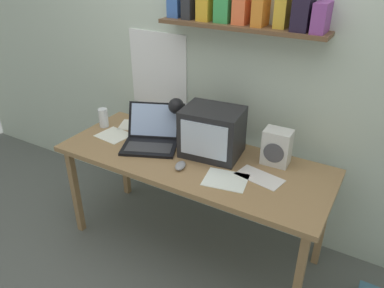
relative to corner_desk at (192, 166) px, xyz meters
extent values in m
plane|color=#5C605C|center=(0.00, 0.00, -0.68)|extent=(12.00, 12.00, 0.00)
cube|color=beige|center=(0.00, 0.49, 0.62)|extent=(5.60, 0.06, 2.60)
cube|color=white|center=(-0.56, 0.46, 0.43)|extent=(0.50, 0.01, 0.58)
cube|color=brown|center=(0.12, 0.37, 0.83)|extent=(1.08, 0.18, 0.02)
cube|color=#3C67B7|center=(-0.35, 0.41, 0.93)|extent=(0.08, 0.11, 0.18)
cube|color=gold|center=(-0.13, 0.40, 0.94)|extent=(0.09, 0.13, 0.20)
cube|color=green|center=(0.00, 0.40, 0.95)|extent=(0.10, 0.12, 0.23)
cube|color=orange|center=(0.12, 0.40, 0.96)|extent=(0.08, 0.12, 0.24)
cube|color=orange|center=(0.24, 0.39, 0.96)|extent=(0.07, 0.14, 0.23)
cube|color=gold|center=(0.36, 0.41, 0.97)|extent=(0.07, 0.11, 0.26)
cube|color=black|center=(0.49, 0.38, 0.96)|extent=(0.09, 0.15, 0.23)
cube|color=#87408E|center=(0.59, 0.38, 0.92)|extent=(0.08, 0.16, 0.16)
cube|color=#9D774C|center=(0.00, 0.00, 0.04)|extent=(1.77, 0.69, 0.03)
cube|color=#9D774C|center=(-0.82, -0.28, -0.33)|extent=(0.04, 0.05, 0.70)
cube|color=#9D774C|center=(0.82, -0.28, -0.33)|extent=(0.04, 0.05, 0.70)
cube|color=#9D774C|center=(-0.82, 0.28, -0.33)|extent=(0.04, 0.05, 0.70)
cube|color=#9D774C|center=(0.82, 0.28, -0.33)|extent=(0.04, 0.05, 0.70)
cube|color=#232326|center=(0.08, 0.11, 0.22)|extent=(0.40, 0.32, 0.31)
cube|color=silver|center=(0.10, -0.03, 0.23)|extent=(0.30, 0.04, 0.23)
cube|color=black|center=(-0.31, -0.04, 0.07)|extent=(0.43, 0.37, 0.02)
cube|color=#38383A|center=(-0.30, -0.05, 0.08)|extent=(0.33, 0.24, 0.00)
cube|color=black|center=(-0.38, 0.12, 0.19)|extent=(0.37, 0.24, 0.23)
cube|color=#A9C3F0|center=(-0.38, 0.12, 0.19)|extent=(0.34, 0.22, 0.21)
cylinder|color=black|center=(-0.20, 0.23, 0.07)|extent=(0.12, 0.12, 0.01)
cylinder|color=black|center=(-0.20, 0.23, 0.19)|extent=(0.02, 0.02, 0.24)
sphere|color=black|center=(-0.22, 0.17, 0.31)|extent=(0.11, 0.11, 0.11)
cylinder|color=white|center=(-0.80, 0.07, 0.13)|extent=(0.07, 0.07, 0.14)
cylinder|color=#4CC656|center=(-0.80, 0.07, 0.11)|extent=(0.06, 0.06, 0.10)
cube|color=silver|center=(0.48, 0.21, 0.17)|extent=(0.17, 0.13, 0.23)
cylinder|color=#4C4C51|center=(0.48, 0.14, 0.16)|extent=(0.13, 0.01, 0.13)
ellipsoid|color=gray|center=(0.00, -0.14, 0.08)|extent=(0.08, 0.12, 0.03)
cube|color=white|center=(-0.64, -0.01, 0.06)|extent=(0.24, 0.22, 0.00)
cube|color=white|center=(0.46, 0.00, 0.06)|extent=(0.29, 0.19, 0.00)
cube|color=white|center=(0.30, -0.12, 0.06)|extent=(0.28, 0.24, 0.00)
cube|color=white|center=(-0.58, 0.21, 0.06)|extent=(0.34, 0.28, 0.00)
camera|label=1|loc=(1.04, -1.79, 1.28)|focal=35.00mm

